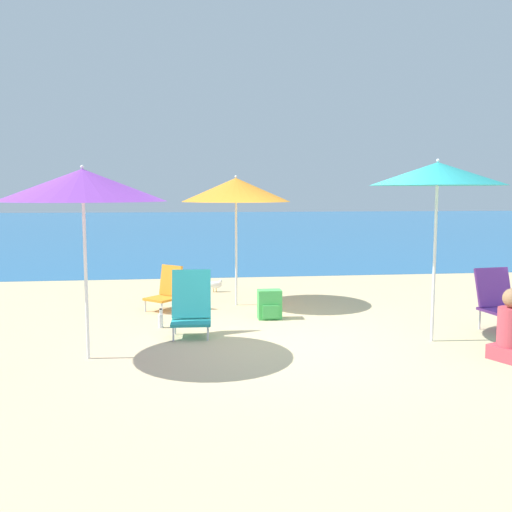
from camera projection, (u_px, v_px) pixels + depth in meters
name	position (u px, v px, depth m)	size (l,w,h in m)	color
ground_plane	(306.00, 340.00, 7.09)	(60.00, 60.00, 0.00)	#D1BA89
sea_water	(211.00, 225.00, 32.00)	(60.00, 40.00, 0.01)	#23669E
beach_umbrella_teal	(438.00, 174.00, 6.80)	(1.61, 1.61, 2.22)	white
beach_umbrella_purple	(83.00, 185.00, 6.08)	(1.78, 1.78, 2.12)	white
beach_umbrella_orange	(236.00, 190.00, 9.06)	(1.73, 1.73, 2.09)	white
beach_chair_teal	(191.00, 305.00, 7.28)	(0.52, 0.55, 0.83)	silver
beach_chair_purple	(499.00, 299.00, 7.57)	(0.59, 0.63, 0.81)	silver
beach_chair_orange	(166.00, 289.00, 8.85)	(0.62, 0.63, 0.69)	silver
person_seated_far	(511.00, 331.00, 6.19)	(0.46, 0.49, 0.80)	#BF3F4C
backpack_green	(270.00, 305.00, 8.24)	(0.34, 0.26, 0.42)	#47B756
water_bottle	(161.00, 320.00, 7.71)	(0.07, 0.07, 0.26)	silver
seagull	(215.00, 284.00, 10.46)	(0.27, 0.11, 0.23)	gold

